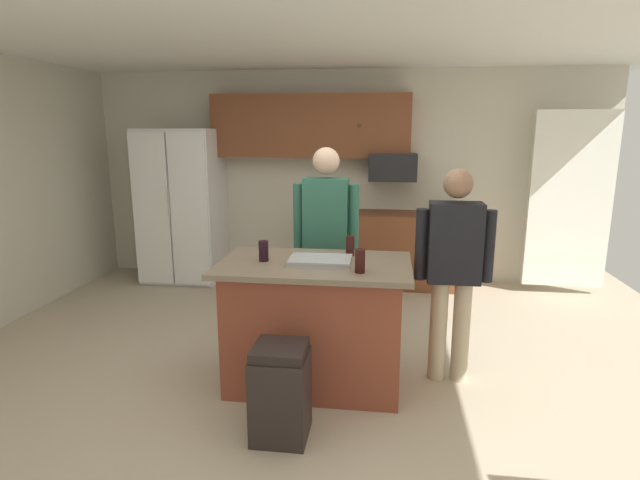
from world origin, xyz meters
TOP-DOWN VIEW (x-y plane):
  - floor at (0.00, 0.00)m, footprint 7.04×7.04m
  - ceiling at (0.00, 0.00)m, footprint 7.04×7.04m
  - back_wall at (0.00, 2.80)m, footprint 6.40×0.10m
  - french_door_window_panel at (2.60, 2.40)m, footprint 0.90×0.06m
  - cabinet_run_upper at (-0.40, 2.60)m, footprint 2.40×0.38m
  - cabinet_run_lower at (0.60, 2.48)m, footprint 1.80×0.63m
  - refrigerator at (-2.00, 2.38)m, footprint 0.95×0.76m
  - microwave_over_range at (0.60, 2.50)m, footprint 0.56×0.40m
  - kitchen_island at (0.04, -0.10)m, footprint 1.39×0.84m
  - person_guest_by_door at (1.05, 0.10)m, footprint 0.57×0.22m
  - person_elder_center at (0.03, 0.67)m, footprint 0.57×0.23m
  - glass_short_whisky at (0.28, 0.13)m, footprint 0.07×0.07m
  - glass_pilsner at (0.38, -0.32)m, footprint 0.07×0.07m
  - glass_stout_tall at (-0.34, -0.12)m, footprint 0.07×0.07m
  - serving_tray at (0.08, -0.13)m, footprint 0.44×0.30m
  - trash_bin at (-0.07, -0.81)m, footprint 0.34×0.34m

SIDE VIEW (x-z plane):
  - floor at x=0.00m, z-range 0.00..0.00m
  - trash_bin at x=-0.07m, z-range 0.00..0.61m
  - cabinet_run_lower at x=0.60m, z-range 0.00..0.90m
  - kitchen_island at x=0.04m, z-range 0.01..0.96m
  - person_guest_by_door at x=1.05m, z-range 0.12..1.74m
  - refrigerator at x=-2.00m, z-range 0.00..1.90m
  - serving_tray at x=0.08m, z-range 0.95..0.99m
  - person_elder_center at x=0.03m, z-range 0.14..1.88m
  - glass_stout_tall at x=-0.34m, z-range 0.95..1.10m
  - glass_short_whisky at x=0.28m, z-range 0.95..1.10m
  - glass_pilsner at x=0.38m, z-range 0.95..1.11m
  - french_door_window_panel at x=2.60m, z-range 0.10..2.10m
  - back_wall at x=0.00m, z-range 0.00..2.60m
  - microwave_over_range at x=0.60m, z-range 1.29..1.61m
  - cabinet_run_upper at x=-0.40m, z-range 1.55..2.30m
  - ceiling at x=0.00m, z-range 2.60..2.60m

